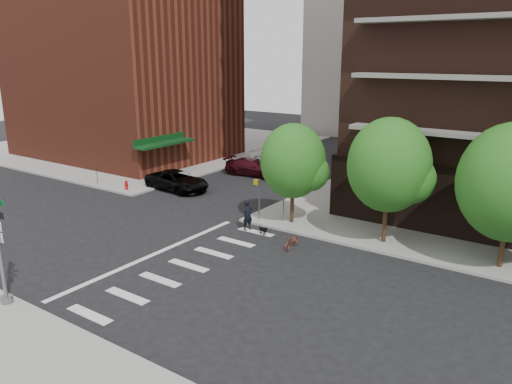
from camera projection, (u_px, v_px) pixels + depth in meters
The scene contains 17 objects.
ground at pixel (147, 253), 26.86m from camera, with size 120.00×120.00×0.00m, color black.
sidewalk_nw at pixel (149, 144), 58.91m from camera, with size 31.00×33.00×0.15m, color gray.
crosswalk at pixel (177, 262), 25.65m from camera, with size 3.85×13.00×0.01m.
midrise_nw at pixel (121, 56), 50.48m from camera, with size 21.40×15.50×20.00m.
tree_a at pixel (293, 161), 30.31m from camera, with size 4.00×4.00×5.90m.
tree_b at pixel (389, 165), 26.88m from camera, with size 4.50×4.50×6.65m.
tree_c at pixel (511, 183), 23.61m from camera, with size 5.00×5.00×6.80m.
traffic_signal at pixel (0, 247), 20.47m from camera, with size 0.90×0.75×6.00m.
pedestrian_signal at pixel (264, 194), 31.36m from camera, with size 2.18×0.67×2.60m.
fire_hydrant at pixel (126, 185), 38.66m from camera, with size 0.24×0.24×0.73m.
parking_meter at pixel (97, 174), 40.47m from camera, with size 0.10×0.08×1.32m.
parked_car_black at pixel (177, 181), 39.00m from camera, with size 5.48×2.53×1.52m, color black.
parked_car_maroon at pixel (253, 167), 43.75m from camera, with size 5.12×2.08×1.49m, color #410E17.
parked_car_silver at pixel (276, 156), 47.90m from camera, with size 5.26×1.83×1.73m, color #B6B9BF.
scooter at pixel (292, 241), 27.42m from camera, with size 0.54×1.54×0.81m, color #9E3B28.
dog_walker at pixel (248, 215), 30.04m from camera, with size 0.45×0.69×1.89m, color black.
dog at pixel (263, 230), 29.42m from camera, with size 0.61×0.32×0.51m.
Camera 1 is at (19.10, -17.19, 10.33)m, focal length 35.00 mm.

